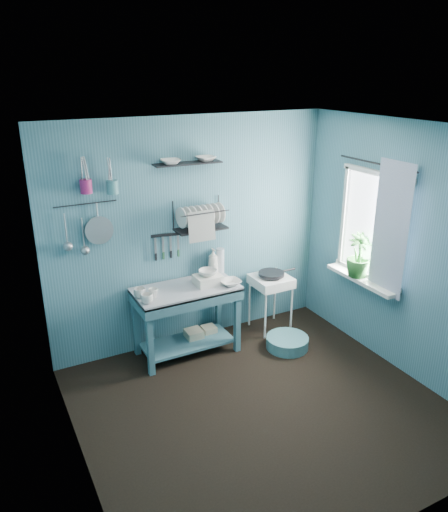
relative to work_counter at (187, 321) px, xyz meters
name	(u,v)px	position (x,y,z in m)	size (l,w,h in m)	color
floor	(262,407)	(0.22, -1.20, -0.39)	(3.20, 3.20, 0.00)	black
ceiling	(271,130)	(0.22, -1.20, 2.11)	(3.20, 3.20, 0.00)	silver
wall_back	(192,234)	(0.22, 0.30, 0.86)	(3.20, 3.20, 0.00)	#3B6A79
wall_front	(403,375)	(0.22, -2.70, 0.86)	(3.20, 3.20, 0.00)	#3B6A79
wall_left	(71,326)	(-1.38, -1.20, 0.86)	(3.00, 3.00, 0.00)	#3B6A79
wall_right	(405,252)	(1.82, -1.20, 0.86)	(3.00, 3.00, 0.00)	#3B6A79
work_counter	(187,321)	(0.00, 0.00, 0.00)	(1.09, 0.55, 0.77)	#335F6D
mug_left	(147,299)	(-0.48, -0.16, 0.44)	(0.12, 0.12, 0.10)	silver
mug_mid	(153,293)	(-0.38, -0.06, 0.43)	(0.10, 0.10, 0.09)	silver
mug_right	(140,293)	(-0.50, 0.00, 0.44)	(0.12, 0.12, 0.10)	silver
wash_tub	(208,280)	(0.25, -0.02, 0.44)	(0.28, 0.22, 0.10)	silver
tub_bowl	(208,273)	(0.25, -0.02, 0.52)	(0.20, 0.20, 0.06)	silver
soap_bottle	(213,262)	(0.42, 0.20, 0.54)	(0.12, 0.12, 0.30)	silver
water_bottle	(220,260)	(0.52, 0.22, 0.53)	(0.09, 0.09, 0.28)	silver
counter_bowl	(230,283)	(0.45, -0.15, 0.41)	(0.22, 0.22, 0.05)	silver
hotplate_stand	(270,303)	(1.09, 0.04, -0.05)	(0.42, 0.42, 0.67)	white
frying_pan	(271,274)	(1.09, 0.04, 0.32)	(0.30, 0.30, 0.04)	black
knife_strip	(166,235)	(-0.09, 0.27, 0.90)	(0.32, 0.02, 0.03)	black
dish_rack	(201,215)	(0.27, 0.17, 1.10)	(0.55, 0.24, 0.32)	black
upper_shelf	(188,163)	(0.14, 0.20, 1.65)	(0.70, 0.18, 0.01)	black
shelf_bowl_left	(171,165)	(-0.04, 0.20, 1.64)	(0.20, 0.20, 0.05)	silver
shelf_bowl_right	(206,161)	(0.35, 0.20, 1.65)	(0.19, 0.19, 0.05)	silver
utensil_cup_magenta	(86,186)	(-0.88, 0.22, 1.51)	(0.11, 0.11, 0.13)	#A31E5E
utensil_cup_teal	(112,187)	(-0.63, 0.22, 1.48)	(0.11, 0.11, 0.13)	teal
colander	(99,230)	(-0.79, 0.25, 1.07)	(0.28, 0.28, 0.03)	#9FA1A6
ladle_outer	(66,229)	(-1.10, 0.26, 1.12)	(0.01, 0.01, 0.30)	#9FA1A6
ladle_inner	(83,233)	(-0.94, 0.26, 1.06)	(0.01, 0.01, 0.30)	#9FA1A6
hook_rail	(85,204)	(-0.89, 0.27, 1.34)	(0.01, 0.01, 0.60)	black
window_glass	(373,226)	(1.80, -0.75, 1.01)	(1.10, 1.10, 0.00)	white
windowsill	(361,280)	(1.72, -0.75, 0.42)	(0.16, 0.95, 0.04)	white
curtain	(390,230)	(1.74, -1.05, 1.06)	(1.35, 1.35, 0.00)	silver
curtain_rod	(376,163)	(1.76, -0.75, 1.66)	(0.02, 0.02, 1.05)	black
potted_plant	(359,255)	(1.71, -0.69, 0.68)	(0.27, 0.27, 0.48)	#2B6D2B
storage_tin_large	(194,339)	(0.10, 0.05, -0.28)	(0.18, 0.18, 0.22)	gray
storage_tin_small	(209,334)	(0.30, 0.08, -0.29)	(0.15, 0.15, 0.20)	gray
floor_basin	(287,342)	(1.02, -0.43, -0.32)	(0.47, 0.47, 0.13)	teal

